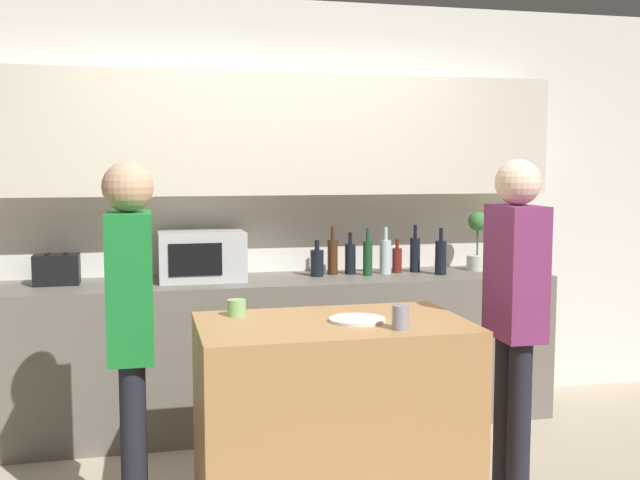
% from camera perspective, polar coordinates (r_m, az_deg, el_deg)
% --- Properties ---
extents(back_wall, '(6.40, 0.40, 2.70)m').
position_cam_1_polar(back_wall, '(4.88, -4.42, 4.55)').
color(back_wall, silver).
rests_on(back_wall, ground_plane).
extents(back_counter, '(3.60, 0.62, 0.93)m').
position_cam_1_polar(back_counter, '(4.75, -3.80, -8.54)').
color(back_counter, '#6B665B').
rests_on(back_counter, ground_plane).
extents(kitchen_island, '(1.23, 0.75, 0.92)m').
position_cam_1_polar(kitchen_island, '(3.57, 0.95, -13.47)').
color(kitchen_island, '#B27F4C').
rests_on(kitchen_island, ground_plane).
extents(microwave, '(0.52, 0.39, 0.30)m').
position_cam_1_polar(microwave, '(4.66, -9.02, -1.18)').
color(microwave, '#B7BABC').
rests_on(microwave, back_counter).
extents(toaster, '(0.26, 0.16, 0.18)m').
position_cam_1_polar(toaster, '(4.68, -19.43, -2.14)').
color(toaster, black).
rests_on(toaster, back_counter).
extents(potted_plant, '(0.14, 0.14, 0.40)m').
position_cam_1_polar(potted_plant, '(5.13, 11.91, -0.07)').
color(potted_plant, silver).
rests_on(potted_plant, back_counter).
extents(bottle_0, '(0.09, 0.09, 0.23)m').
position_cam_1_polar(bottle_0, '(4.75, -0.23, -1.72)').
color(bottle_0, black).
rests_on(bottle_0, back_counter).
extents(bottle_1, '(0.07, 0.07, 0.31)m').
position_cam_1_polar(bottle_1, '(4.83, 0.97, -1.24)').
color(bottle_1, '#472814').
rests_on(bottle_1, back_counter).
extents(bottle_2, '(0.07, 0.07, 0.27)m').
position_cam_1_polar(bottle_2, '(4.85, 2.32, -1.39)').
color(bottle_2, black).
rests_on(bottle_2, back_counter).
extents(bottle_3, '(0.06, 0.06, 0.31)m').
position_cam_1_polar(bottle_3, '(4.79, 3.66, -1.33)').
color(bottle_3, '#194723').
rests_on(bottle_3, back_counter).
extents(bottle_4, '(0.08, 0.08, 0.31)m').
position_cam_1_polar(bottle_4, '(4.88, 5.01, -1.21)').
color(bottle_4, silver).
rests_on(bottle_4, back_counter).
extents(bottle_5, '(0.06, 0.06, 0.22)m').
position_cam_1_polar(bottle_5, '(4.95, 5.89, -1.50)').
color(bottle_5, maroon).
rests_on(bottle_5, back_counter).
extents(bottle_6, '(0.07, 0.07, 0.31)m').
position_cam_1_polar(bottle_6, '(4.98, 7.25, -1.06)').
color(bottle_6, black).
rests_on(bottle_6, back_counter).
extents(bottle_7, '(0.07, 0.07, 0.30)m').
position_cam_1_polar(bottle_7, '(4.88, 9.19, -1.27)').
color(bottle_7, black).
rests_on(bottle_7, back_counter).
extents(plate_on_island, '(0.26, 0.26, 0.01)m').
position_cam_1_polar(plate_on_island, '(3.45, 2.84, -6.09)').
color(plate_on_island, white).
rests_on(plate_on_island, kitchen_island).
extents(cup_0, '(0.09, 0.09, 0.08)m').
position_cam_1_polar(cup_0, '(3.58, -6.38, -5.15)').
color(cup_0, '#87BC6E').
rests_on(cup_0, kitchen_island).
extents(cup_1, '(0.07, 0.07, 0.11)m').
position_cam_1_polar(cup_1, '(3.29, 6.13, -5.88)').
color(cup_1, '#8C8CA0').
rests_on(cup_1, kitchen_island).
extents(person_left, '(0.22, 0.35, 1.66)m').
position_cam_1_polar(person_left, '(3.72, 14.63, -4.44)').
color(person_left, black).
rests_on(person_left, ground_plane).
extents(person_center, '(0.22, 0.34, 1.65)m').
position_cam_1_polar(person_center, '(3.34, -14.21, -5.71)').
color(person_center, black).
rests_on(person_center, ground_plane).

